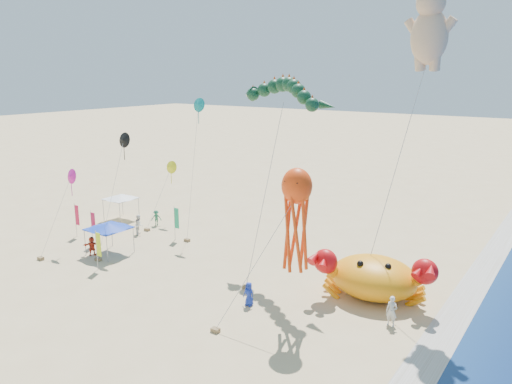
# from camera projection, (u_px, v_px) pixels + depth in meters

# --- Properties ---
(ground) EXTENTS (320.00, 320.00, 0.00)m
(ground) POSITION_uv_depth(u_px,v_px,m) (263.00, 291.00, 34.97)
(ground) COLOR #D1B784
(ground) RESTS_ON ground
(foam_strip) EXTENTS (320.00, 320.00, 0.00)m
(foam_strip) POSITION_uv_depth(u_px,v_px,m) (439.00, 342.00, 28.35)
(foam_strip) COLOR silver
(foam_strip) RESTS_ON ground
(crab_inflatable) EXTENTS (8.01, 6.48, 3.51)m
(crab_inflatable) POSITION_uv_depth(u_px,v_px,m) (373.00, 276.00, 33.68)
(crab_inflatable) COLOR orange
(crab_inflatable) RESTS_ON ground
(dragon_kite) EXTENTS (9.54, 7.70, 14.31)m
(dragon_kite) POSITION_uv_depth(u_px,v_px,m) (282.00, 96.00, 36.67)
(dragon_kite) COLOR #0E341E
(dragon_kite) RESTS_ON ground
(cherub_kite) EXTENTS (3.89, 4.31, 20.20)m
(cherub_kite) POSITION_uv_depth(u_px,v_px,m) (430.00, 27.00, 31.41)
(cherub_kite) COLOR #DBAE86
(cherub_kite) RESTS_ON ground
(octopus_kite) EXTENTS (4.24, 4.99, 9.58)m
(octopus_kite) POSITION_uv_depth(u_px,v_px,m) (296.00, 212.00, 29.35)
(octopus_kite) COLOR #FF410D
(octopus_kite) RESTS_ON ground
(canopy_blue) EXTENTS (3.35, 3.35, 2.71)m
(canopy_blue) POSITION_uv_depth(u_px,v_px,m) (109.00, 226.00, 41.69)
(canopy_blue) COLOR gray
(canopy_blue) RESTS_ON ground
(canopy_white) EXTENTS (3.05, 3.05, 2.71)m
(canopy_white) POSITION_uv_depth(u_px,v_px,m) (120.00, 197.00, 51.58)
(canopy_white) COLOR gray
(canopy_white) RESTS_ON ground
(feather_flags) EXTENTS (8.86, 8.69, 3.20)m
(feather_flags) POSITION_uv_depth(u_px,v_px,m) (112.00, 225.00, 43.33)
(feather_flags) COLOR gray
(feather_flags) RESTS_ON ground
(beachgoers) EXTENTS (27.48, 10.31, 1.90)m
(beachgoers) POSITION_uv_depth(u_px,v_px,m) (166.00, 244.00, 42.10)
(beachgoers) COLOR #26744F
(beachgoers) RESTS_ON ground
(small_kites) EXTENTS (7.57, 14.13, 12.77)m
(small_kites) POSITION_uv_depth(u_px,v_px,m) (142.00, 157.00, 44.78)
(small_kites) COLOR yellow
(small_kites) RESTS_ON ground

